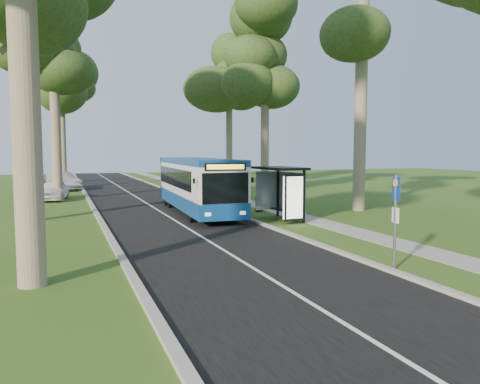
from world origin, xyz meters
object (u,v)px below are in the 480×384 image
at_px(car_silver, 61,181).
at_px(bus, 197,185).
at_px(litter_bin, 259,204).
at_px(bus_shelter, 286,183).
at_px(car_white, 54,190).
at_px(bus_stop_sign, 395,212).

bearing_deg(car_silver, bus, -93.73).
height_order(litter_bin, car_silver, car_silver).
distance_m(bus, bus_shelter, 5.73).
bearing_deg(car_white, bus_stop_sign, -59.95).
xyz_separation_m(bus_stop_sign, car_white, (-9.57, 24.59, -1.00)).
bearing_deg(litter_bin, bus, 164.88).
bearing_deg(bus, bus_stop_sign, -79.68).
distance_m(litter_bin, car_silver, 22.57).
bearing_deg(car_silver, litter_bin, -86.38).
bearing_deg(bus, car_white, 129.91).
height_order(bus_shelter, litter_bin, bus_shelter).
distance_m(bus, car_white, 12.73).
bearing_deg(litter_bin, car_white, 135.08).
xyz_separation_m(bus, car_silver, (-7.15, 19.00, -0.78)).
distance_m(bus_shelter, car_silver, 25.92).
relative_size(car_white, car_silver, 0.86).
height_order(litter_bin, car_white, car_white).
distance_m(bus, litter_bin, 3.74).
xyz_separation_m(litter_bin, car_silver, (-10.58, 19.93, 0.38)).
bearing_deg(bus_shelter, bus, 121.09).
bearing_deg(car_silver, bus_shelter, -90.74).
bearing_deg(bus, bus_shelter, -52.92).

